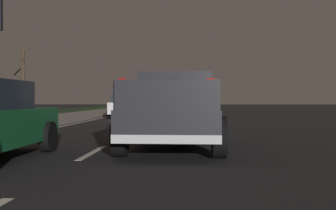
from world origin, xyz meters
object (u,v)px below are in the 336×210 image
sedan_white (127,105)px  bare_tree_far (23,80)px  sedan_silver (182,106)px  pickup_truck (174,107)px  sedan_red (141,104)px

sedan_white → bare_tree_far: size_ratio=0.79×
sedan_white → sedan_silver: same height
sedan_white → sedan_silver: 3.58m
pickup_truck → sedan_red: (23.29, 3.61, -0.20)m
sedan_silver → sedan_white: bearing=85.9°
sedan_red → bare_tree_far: size_ratio=0.79×
sedan_white → sedan_silver: (-0.26, -3.57, 0.00)m
sedan_white → sedan_red: (6.99, -0.05, 0.00)m
pickup_truck → sedan_silver: bearing=0.3°
sedan_silver → bare_tree_far: bare_tree_far is taller
pickup_truck → sedan_white: 16.71m
sedan_silver → bare_tree_far: (6.38, 12.86, 1.95)m
sedan_white → sedan_red: same height
pickup_truck → sedan_red: pickup_truck is taller
bare_tree_far → sedan_white: bearing=-123.3°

